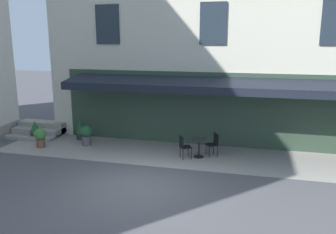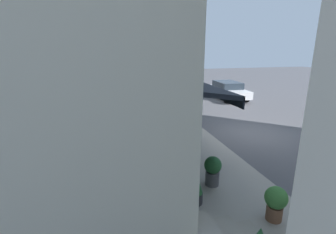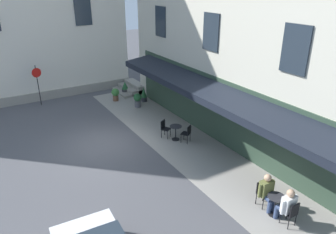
# 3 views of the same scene
# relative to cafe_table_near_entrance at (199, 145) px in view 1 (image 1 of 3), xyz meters

# --- Properties ---
(ground_plane) EXTENTS (70.00, 70.00, 0.00)m
(ground_plane) POSITION_rel_cafe_table_near_entrance_xyz_m (1.45, 3.23, -0.49)
(ground_plane) COLOR #4C4C51
(sidewalk_cafe_terrace) EXTENTS (20.50, 3.20, 0.01)m
(sidewalk_cafe_terrace) POSITION_rel_cafe_table_near_entrance_xyz_m (-1.80, -0.17, -0.49)
(sidewalk_cafe_terrace) COLOR gray
(sidewalk_cafe_terrace) RESTS_ON ground_plane
(back_alley_steps) EXTENTS (2.40, 1.75, 0.60)m
(back_alley_steps) POSITION_rel_cafe_table_near_entrance_xyz_m (8.05, -1.37, -0.25)
(back_alley_steps) COLOR gray
(back_alley_steps) RESTS_ON ground_plane
(cafe_table_near_entrance) EXTENTS (0.60, 0.60, 0.75)m
(cafe_table_near_entrance) POSITION_rel_cafe_table_near_entrance_xyz_m (0.00, 0.00, 0.00)
(cafe_table_near_entrance) COLOR black
(cafe_table_near_entrance) RESTS_ON ground_plane
(cafe_chair_black_corner_right) EXTENTS (0.55, 0.55, 0.91)m
(cafe_chair_black_corner_right) POSITION_rel_cafe_table_near_entrance_xyz_m (0.54, 0.33, 0.06)
(cafe_chair_black_corner_right) COLOR black
(cafe_chair_black_corner_right) RESTS_ON ground_plane
(cafe_chair_black_under_awning) EXTENTS (0.55, 0.55, 0.91)m
(cafe_chair_black_under_awning) POSITION_rel_cafe_table_near_entrance_xyz_m (-0.54, -0.33, 0.06)
(cafe_chair_black_under_awning) COLOR black
(cafe_chair_black_under_awning) RESTS_ON ground_plane
(potted_plant_entrance_left) EXTENTS (0.47, 0.47, 0.86)m
(potted_plant_entrance_left) POSITION_rel_cafe_table_near_entrance_xyz_m (7.89, -0.77, -0.07)
(potted_plant_entrance_left) COLOR #2D2D33
(potted_plant_entrance_left) RESTS_ON ground_plane
(potted_plant_by_steps) EXTENTS (0.40, 0.40, 0.98)m
(potted_plant_by_steps) POSITION_rel_cafe_table_near_entrance_xyz_m (5.75, -1.17, -0.01)
(potted_plant_by_steps) COLOR #2D2D33
(potted_plant_by_steps) RESTS_ON ground_plane
(potted_plant_under_sign) EXTENTS (0.52, 0.52, 0.84)m
(potted_plant_under_sign) POSITION_rel_cafe_table_near_entrance_xyz_m (6.83, 0.39, -0.01)
(potted_plant_under_sign) COLOR brown
(potted_plant_under_sign) RESTS_ON ground_plane
(potted_plant_mid_terrace) EXTENTS (0.50, 0.50, 0.89)m
(potted_plant_mid_terrace) POSITION_rel_cafe_table_near_entrance_xyz_m (5.05, -0.37, -0.00)
(potted_plant_mid_terrace) COLOR #4C4C51
(potted_plant_mid_terrace) RESTS_ON ground_plane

